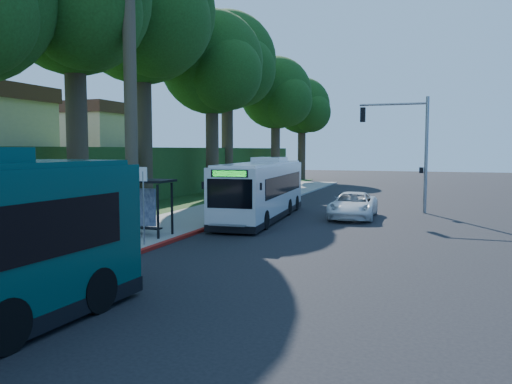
% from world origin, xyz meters
% --- Properties ---
extents(ground, '(140.00, 140.00, 0.00)m').
position_xyz_m(ground, '(0.00, 0.00, 0.00)').
color(ground, black).
rests_on(ground, ground).
extents(sidewalk, '(4.50, 70.00, 0.12)m').
position_xyz_m(sidewalk, '(-7.30, 0.00, 0.06)').
color(sidewalk, gray).
rests_on(sidewalk, ground).
extents(red_curb, '(0.25, 30.00, 0.13)m').
position_xyz_m(red_curb, '(-5.00, -4.00, 0.07)').
color(red_curb, maroon).
rests_on(red_curb, ground).
extents(grass_verge, '(8.00, 70.00, 0.06)m').
position_xyz_m(grass_verge, '(-13.00, 5.00, 0.03)').
color(grass_verge, '#234719').
rests_on(grass_verge, ground).
extents(bus_shelter, '(3.20, 1.51, 2.55)m').
position_xyz_m(bus_shelter, '(-7.26, -2.86, 1.81)').
color(bus_shelter, black).
rests_on(bus_shelter, ground).
extents(stop_sign_pole, '(0.35, 0.06, 3.17)m').
position_xyz_m(stop_sign_pole, '(-5.40, -5.00, 2.08)').
color(stop_sign_pole, gray).
rests_on(stop_sign_pole, ground).
extents(traffic_signal_pole, '(4.10, 0.30, 7.00)m').
position_xyz_m(traffic_signal_pole, '(3.78, 10.00, 4.42)').
color(traffic_signal_pole, gray).
rests_on(traffic_signal_pole, ground).
extents(hillside_backdrop, '(24.00, 60.00, 8.80)m').
position_xyz_m(hillside_backdrop, '(-26.30, 15.10, 2.44)').
color(hillside_backdrop, '#234719').
rests_on(hillside_backdrop, ground).
extents(tree_0, '(8.40, 8.00, 15.70)m').
position_xyz_m(tree_0, '(-12.40, -0.02, 11.20)').
color(tree_0, '#382B1E').
rests_on(tree_0, ground).
extents(tree_1, '(10.50, 10.00, 18.26)m').
position_xyz_m(tree_1, '(-13.37, 7.98, 12.73)').
color(tree_1, '#382B1E').
rests_on(tree_1, ground).
extents(tree_2, '(8.82, 8.40, 15.12)m').
position_xyz_m(tree_2, '(-11.89, 15.98, 10.48)').
color(tree_2, '#382B1E').
rests_on(tree_2, ground).
extents(tree_3, '(10.08, 9.60, 17.28)m').
position_xyz_m(tree_3, '(-13.88, 23.98, 11.98)').
color(tree_3, '#382B1E').
rests_on(tree_3, ground).
extents(tree_4, '(8.40, 8.00, 14.14)m').
position_xyz_m(tree_4, '(-11.40, 31.98, 9.73)').
color(tree_4, '#382B1E').
rests_on(tree_4, ground).
extents(tree_5, '(7.35, 7.00, 12.86)m').
position_xyz_m(tree_5, '(-10.41, 39.99, 8.96)').
color(tree_5, '#382B1E').
rests_on(tree_5, ground).
extents(white_bus, '(3.25, 11.53, 3.39)m').
position_xyz_m(white_bus, '(-3.74, 4.48, 1.66)').
color(white_bus, silver).
rests_on(white_bus, ground).
extents(pickup, '(2.55, 5.26, 1.44)m').
position_xyz_m(pickup, '(1.02, 6.37, 0.72)').
color(pickup, white).
rests_on(pickup, ground).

